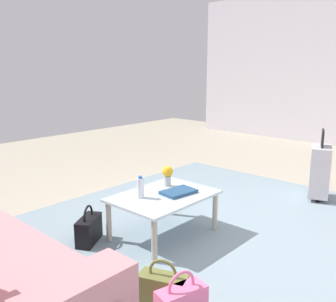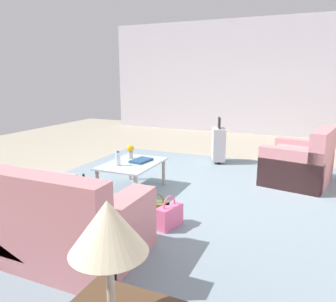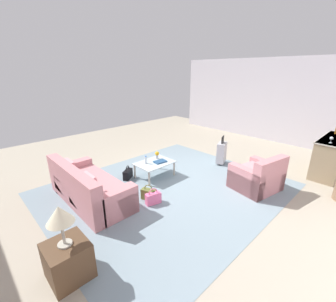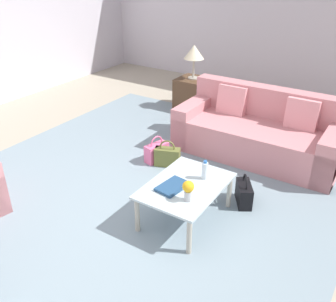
{
  "view_description": "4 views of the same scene",
  "coord_description": "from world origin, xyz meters",
  "px_view_note": "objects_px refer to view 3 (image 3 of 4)",
  "views": [
    {
      "loc": [
        2.82,
        1.75,
        1.57
      ],
      "look_at": [
        0.36,
        -0.48,
        0.82
      ],
      "focal_mm": 40.0,
      "sensor_mm": 36.0,
      "label": 1
    },
    {
      "loc": [
        4.24,
        1.72,
        1.59
      ],
      "look_at": [
        0.71,
        0.18,
        0.71
      ],
      "focal_mm": 35.0,
      "sensor_mm": 36.0,
      "label": 2
    },
    {
      "loc": [
        3.84,
        3.57,
        2.63
      ],
      "look_at": [
        0.49,
        0.09,
        0.9
      ],
      "focal_mm": 24.0,
      "sensor_mm": 36.0,
      "label": 3
    },
    {
      "loc": [
        -2.31,
        -2.04,
        2.41
      ],
      "look_at": [
        0.31,
        -0.35,
        0.78
      ],
      "focal_mm": 40.0,
      "sensor_mm": 36.0,
      "label": 4
    }
  ],
  "objects_px": {
    "table_lamp": "(59,216)",
    "suitcase_silver": "(222,152)",
    "couch": "(87,189)",
    "coffee_table": "(155,164)",
    "water_bottle": "(146,160)",
    "flower_vase": "(157,154)",
    "side_table": "(68,261)",
    "bar_console": "(332,156)",
    "handbag_olive": "(149,194)",
    "armchair": "(258,178)",
    "coffee_table_book": "(160,161)",
    "handbag_black": "(128,174)",
    "handbag_pink": "(153,198)",
    "wine_glass_left_of_centre": "(331,139)"
  },
  "relations": [
    {
      "from": "wine_glass_left_of_centre",
      "to": "handbag_olive",
      "type": "xyz_separation_m",
      "value": [
        3.75,
        -2.33,
        -0.97
      ]
    },
    {
      "from": "handbag_olive",
      "to": "handbag_black",
      "type": "distance_m",
      "value": 1.18
    },
    {
      "from": "coffee_table",
      "to": "handbag_black",
      "type": "distance_m",
      "value": 0.73
    },
    {
      "from": "water_bottle",
      "to": "flower_vase",
      "type": "height_order",
      "value": "flower_vase"
    },
    {
      "from": "water_bottle",
      "to": "handbag_olive",
      "type": "bearing_deg",
      "value": 53.94
    },
    {
      "from": "water_bottle",
      "to": "suitcase_silver",
      "type": "height_order",
      "value": "suitcase_silver"
    },
    {
      "from": "armchair",
      "to": "bar_console",
      "type": "height_order",
      "value": "bar_console"
    },
    {
      "from": "couch",
      "to": "coffee_table",
      "type": "bearing_deg",
      "value": 176.81
    },
    {
      "from": "side_table",
      "to": "table_lamp",
      "type": "xyz_separation_m",
      "value": [
        0.0,
        0.0,
        0.71
      ]
    },
    {
      "from": "armchair",
      "to": "water_bottle",
      "type": "bearing_deg",
      "value": -56.75
    },
    {
      "from": "coffee_table_book",
      "to": "coffee_table",
      "type": "bearing_deg",
      "value": -26.05
    },
    {
      "from": "side_table",
      "to": "suitcase_silver",
      "type": "height_order",
      "value": "suitcase_silver"
    },
    {
      "from": "coffee_table_book",
      "to": "armchair",
      "type": "bearing_deg",
      "value": 126.84
    },
    {
      "from": "water_bottle",
      "to": "flower_vase",
      "type": "bearing_deg",
      "value": -173.21
    },
    {
      "from": "coffee_table",
      "to": "flower_vase",
      "type": "relative_size",
      "value": 4.63
    },
    {
      "from": "armchair",
      "to": "coffee_table_book",
      "type": "height_order",
      "value": "armchair"
    },
    {
      "from": "water_bottle",
      "to": "table_lamp",
      "type": "distance_m",
      "value": 3.09
    },
    {
      "from": "handbag_olive",
      "to": "water_bottle",
      "type": "bearing_deg",
      "value": -126.06
    },
    {
      "from": "handbag_olive",
      "to": "bar_console",
      "type": "bearing_deg",
      "value": 151.43
    },
    {
      "from": "coffee_table_book",
      "to": "handbag_olive",
      "type": "bearing_deg",
      "value": 43.13
    },
    {
      "from": "flower_vase",
      "to": "table_lamp",
      "type": "distance_m",
      "value": 3.47
    },
    {
      "from": "coffee_table",
      "to": "table_lamp",
      "type": "xyz_separation_m",
      "value": [
        2.8,
        1.5,
        0.61
      ]
    },
    {
      "from": "table_lamp",
      "to": "handbag_black",
      "type": "bearing_deg",
      "value": -139.58
    },
    {
      "from": "side_table",
      "to": "couch",
      "type": "bearing_deg",
      "value": -122.15
    },
    {
      "from": "coffee_table",
      "to": "flower_vase",
      "type": "height_order",
      "value": "flower_vase"
    },
    {
      "from": "suitcase_silver",
      "to": "handbag_olive",
      "type": "distance_m",
      "value": 2.83
    },
    {
      "from": "water_bottle",
      "to": "flower_vase",
      "type": "xyz_separation_m",
      "value": [
        -0.42,
        -0.05,
        0.03
      ]
    },
    {
      "from": "flower_vase",
      "to": "suitcase_silver",
      "type": "distance_m",
      "value": 1.98
    },
    {
      "from": "couch",
      "to": "bar_console",
      "type": "relative_size",
      "value": 1.28
    },
    {
      "from": "side_table",
      "to": "handbag_pink",
      "type": "relative_size",
      "value": 1.48
    },
    {
      "from": "flower_vase",
      "to": "water_bottle",
      "type": "bearing_deg",
      "value": 6.79
    },
    {
      "from": "handbag_pink",
      "to": "couch",
      "type": "bearing_deg",
      "value": -47.5
    },
    {
      "from": "armchair",
      "to": "side_table",
      "type": "height_order",
      "value": "armchair"
    },
    {
      "from": "armchair",
      "to": "table_lamp",
      "type": "bearing_deg",
      "value": -9.28
    },
    {
      "from": "table_lamp",
      "to": "suitcase_silver",
      "type": "bearing_deg",
      "value": -170.54
    },
    {
      "from": "water_bottle",
      "to": "bar_console",
      "type": "relative_size",
      "value": 0.12
    },
    {
      "from": "side_table",
      "to": "handbag_black",
      "type": "xyz_separation_m",
      "value": [
        -2.23,
        -1.9,
        -0.14
      ]
    },
    {
      "from": "flower_vase",
      "to": "bar_console",
      "type": "distance_m",
      "value": 4.62
    },
    {
      "from": "table_lamp",
      "to": "suitcase_silver",
      "type": "height_order",
      "value": "table_lamp"
    },
    {
      "from": "armchair",
      "to": "suitcase_silver",
      "type": "bearing_deg",
      "value": -115.91
    },
    {
      "from": "handbag_olive",
      "to": "wine_glass_left_of_centre",
      "type": "bearing_deg",
      "value": 148.11
    },
    {
      "from": "wine_glass_left_of_centre",
      "to": "coffee_table",
      "type": "bearing_deg",
      "value": -46.42
    },
    {
      "from": "couch",
      "to": "coffee_table",
      "type": "relative_size",
      "value": 2.24
    },
    {
      "from": "water_bottle",
      "to": "side_table",
      "type": "distance_m",
      "value": 3.06
    },
    {
      "from": "bar_console",
      "to": "handbag_black",
      "type": "xyz_separation_m",
      "value": [
        4.07,
        -3.5,
        -0.38
      ]
    },
    {
      "from": "handbag_black",
      "to": "armchair",
      "type": "bearing_deg",
      "value": 125.82
    },
    {
      "from": "couch",
      "to": "armchair",
      "type": "distance_m",
      "value": 3.83
    },
    {
      "from": "flower_vase",
      "to": "suitcase_silver",
      "type": "relative_size",
      "value": 0.24
    },
    {
      "from": "armchair",
      "to": "handbag_olive",
      "type": "bearing_deg",
      "value": -33.99
    },
    {
      "from": "water_bottle",
      "to": "suitcase_silver",
      "type": "relative_size",
      "value": 0.24
    }
  ]
}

